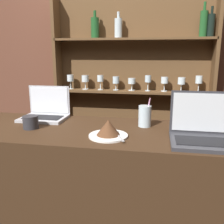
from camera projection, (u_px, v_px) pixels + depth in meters
The scene contains 8 objects.
bar_counter at pixel (93, 204), 1.55m from camera, with size 1.71×0.58×0.97m.
back_wall at pixel (120, 59), 2.42m from camera, with size 7.00×0.06×2.70m.
back_shelf at pixel (133, 96), 2.40m from camera, with size 1.47×0.18×1.90m.
laptop_near at pixel (46, 112), 1.67m from camera, with size 0.29×0.22×0.21m.
laptop_far at pixel (203, 131), 1.23m from camera, with size 0.32×0.25×0.24m.
cake_plate at pixel (108, 130), 1.30m from camera, with size 0.21×0.21×0.09m.
water_glass at pixel (145, 116), 1.48m from camera, with size 0.08×0.08×0.17m.
coffee_cup at pixel (31, 122), 1.45m from camera, with size 0.09×0.09×0.07m.
Camera 1 is at (0.36, -1.04, 1.40)m, focal length 40.00 mm.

